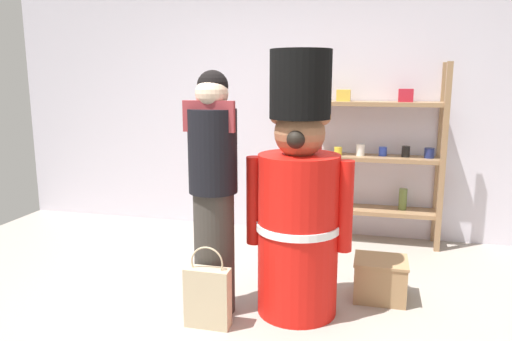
% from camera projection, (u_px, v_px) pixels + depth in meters
% --- Properties ---
extents(ground_plane, '(6.40, 6.40, 0.00)m').
position_uv_depth(ground_plane, '(243.00, 330.00, 3.11)').
color(ground_plane, '#9E9389').
extents(back_wall, '(6.40, 0.12, 2.60)m').
position_uv_depth(back_wall, '(300.00, 108.00, 4.96)').
color(back_wall, silver).
rests_on(back_wall, ground_plane).
extents(merchandise_shelf, '(1.32, 0.35, 1.75)m').
position_uv_depth(merchandise_shelf, '(372.00, 155.00, 4.65)').
color(merchandise_shelf, '#93704C').
rests_on(merchandise_shelf, ground_plane).
extents(teddy_bear_guard, '(0.72, 0.57, 1.78)m').
position_uv_depth(teddy_bear_guard, '(298.00, 204.00, 3.22)').
color(teddy_bear_guard, red).
rests_on(teddy_bear_guard, ground_plane).
extents(person_shopper, '(0.34, 0.33, 1.65)m').
position_uv_depth(person_shopper, '(213.00, 190.00, 3.21)').
color(person_shopper, '#38332D').
rests_on(person_shopper, ground_plane).
extents(shopping_bag, '(0.30, 0.11, 0.55)m').
position_uv_depth(shopping_bag, '(208.00, 296.00, 3.12)').
color(shopping_bag, '#C1AD89').
rests_on(shopping_bag, ground_plane).
extents(display_crate, '(0.38, 0.33, 0.30)m').
position_uv_depth(display_crate, '(380.00, 279.00, 3.53)').
color(display_crate, '#9E7A51').
rests_on(display_crate, ground_plane).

